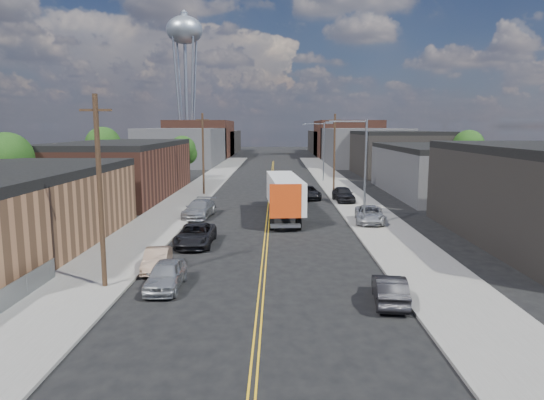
{
  "coord_description": "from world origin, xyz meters",
  "views": [
    {
      "loc": [
        0.77,
        -14.29,
        8.39
      ],
      "look_at": [
        0.42,
        24.49,
        2.5
      ],
      "focal_mm": 32.0,
      "sensor_mm": 36.0,
      "label": 1
    }
  ],
  "objects_px": {
    "car_left_b": "(157,260)",
    "car_ahead_truck": "(308,192)",
    "car_left_d": "(199,209)",
    "semi_truck": "(284,193)",
    "car_left_a": "(166,275)",
    "car_right_lot_a": "(369,214)",
    "car_right_lot_c": "(343,194)",
    "car_right_oncoming": "(390,289)",
    "car_left_c": "(195,235)",
    "water_tower": "(185,36)"
  },
  "relations": [
    {
      "from": "car_right_oncoming",
      "to": "car_left_a",
      "type": "bearing_deg",
      "value": -3.44
    },
    {
      "from": "car_left_b",
      "to": "car_ahead_truck",
      "type": "bearing_deg",
      "value": 64.16
    },
    {
      "from": "car_left_c",
      "to": "car_right_oncoming",
      "type": "bearing_deg",
      "value": -45.49
    },
    {
      "from": "water_tower",
      "to": "car_left_d",
      "type": "bearing_deg",
      "value": -78.96
    },
    {
      "from": "car_left_b",
      "to": "car_right_oncoming",
      "type": "height_order",
      "value": "car_right_oncoming"
    },
    {
      "from": "car_left_a",
      "to": "car_right_lot_c",
      "type": "xyz_separation_m",
      "value": [
        13.21,
        29.04,
        0.24
      ]
    },
    {
      "from": "semi_truck",
      "to": "car_left_a",
      "type": "distance_m",
      "value": 22.04
    },
    {
      "from": "car_left_c",
      "to": "car_right_lot_a",
      "type": "xyz_separation_m",
      "value": [
        13.84,
        7.69,
        0.12
      ]
    },
    {
      "from": "car_left_a",
      "to": "car_left_d",
      "type": "bearing_deg",
      "value": 93.45
    },
    {
      "from": "car_right_lot_c",
      "to": "water_tower",
      "type": "bearing_deg",
      "value": 108.53
    },
    {
      "from": "car_left_a",
      "to": "car_ahead_truck",
      "type": "distance_m",
      "value": 33.38
    },
    {
      "from": "car_left_a",
      "to": "car_left_b",
      "type": "relative_size",
      "value": 1.1
    },
    {
      "from": "car_right_lot_c",
      "to": "car_ahead_truck",
      "type": "height_order",
      "value": "car_right_lot_c"
    },
    {
      "from": "car_right_lot_c",
      "to": "car_right_lot_a",
      "type": "bearing_deg",
      "value": -91.53
    },
    {
      "from": "semi_truck",
      "to": "car_right_lot_c",
      "type": "distance_m",
      "value": 10.54
    },
    {
      "from": "car_left_c",
      "to": "car_right_oncoming",
      "type": "distance_m",
      "value": 15.95
    },
    {
      "from": "car_left_c",
      "to": "car_ahead_truck",
      "type": "distance_m",
      "value": 24.56
    },
    {
      "from": "car_left_c",
      "to": "car_right_lot_a",
      "type": "distance_m",
      "value": 15.84
    },
    {
      "from": "semi_truck",
      "to": "car_left_c",
      "type": "height_order",
      "value": "semi_truck"
    },
    {
      "from": "semi_truck",
      "to": "car_left_b",
      "type": "relative_size",
      "value": 3.87
    },
    {
      "from": "car_right_lot_a",
      "to": "car_right_lot_c",
      "type": "height_order",
      "value": "car_right_lot_c"
    },
    {
      "from": "car_ahead_truck",
      "to": "car_left_a",
      "type": "bearing_deg",
      "value": -113.33
    },
    {
      "from": "car_left_a",
      "to": "car_right_oncoming",
      "type": "relative_size",
      "value": 1.04
    },
    {
      "from": "car_left_a",
      "to": "car_right_lot_c",
      "type": "height_order",
      "value": "car_right_lot_c"
    },
    {
      "from": "car_left_d",
      "to": "car_right_oncoming",
      "type": "relative_size",
      "value": 1.35
    },
    {
      "from": "semi_truck",
      "to": "car_left_b",
      "type": "distance_m",
      "value": 19.42
    },
    {
      "from": "car_left_d",
      "to": "car_right_lot_a",
      "type": "height_order",
      "value": "car_left_d"
    },
    {
      "from": "car_ahead_truck",
      "to": "car_right_lot_a",
      "type": "bearing_deg",
      "value": -80.6
    },
    {
      "from": "car_left_b",
      "to": "car_left_d",
      "type": "height_order",
      "value": "car_left_d"
    },
    {
      "from": "water_tower",
      "to": "car_left_b",
      "type": "height_order",
      "value": "water_tower"
    },
    {
      "from": "semi_truck",
      "to": "car_left_d",
      "type": "relative_size",
      "value": 2.69
    },
    {
      "from": "semi_truck",
      "to": "car_ahead_truck",
      "type": "bearing_deg",
      "value": 70.11
    },
    {
      "from": "water_tower",
      "to": "semi_truck",
      "type": "height_order",
      "value": "water_tower"
    },
    {
      "from": "car_left_b",
      "to": "car_ahead_truck",
      "type": "xyz_separation_m",
      "value": [
        10.76,
        28.72,
        0.1
      ]
    },
    {
      "from": "car_left_a",
      "to": "car_right_lot_a",
      "type": "bearing_deg",
      "value": 50.38
    },
    {
      "from": "car_left_b",
      "to": "car_left_c",
      "type": "bearing_deg",
      "value": 73.0
    },
    {
      "from": "semi_truck",
      "to": "car_right_oncoming",
      "type": "bearing_deg",
      "value": -83.07
    },
    {
      "from": "semi_truck",
      "to": "car_ahead_truck",
      "type": "relative_size",
      "value": 2.83
    },
    {
      "from": "water_tower",
      "to": "car_ahead_truck",
      "type": "distance_m",
      "value": 78.87
    },
    {
      "from": "car_left_a",
      "to": "car_left_c",
      "type": "xyz_separation_m",
      "value": [
        0.0,
        9.36,
        0.02
      ]
    },
    {
      "from": "car_left_b",
      "to": "car_left_a",
      "type": "bearing_deg",
      "value": -74.29
    },
    {
      "from": "water_tower",
      "to": "car_right_oncoming",
      "type": "height_order",
      "value": "water_tower"
    },
    {
      "from": "car_left_b",
      "to": "car_right_lot_a",
      "type": "relative_size",
      "value": 0.75
    },
    {
      "from": "semi_truck",
      "to": "car_ahead_truck",
      "type": "xyz_separation_m",
      "value": [
        3.0,
        10.99,
        -1.48
      ]
    },
    {
      "from": "car_left_b",
      "to": "car_ahead_truck",
      "type": "relative_size",
      "value": 0.73
    },
    {
      "from": "car_right_oncoming",
      "to": "car_right_lot_a",
      "type": "xyz_separation_m",
      "value": [
        2.64,
        19.05,
        0.19
      ]
    },
    {
      "from": "car_ahead_truck",
      "to": "car_left_c",
      "type": "bearing_deg",
      "value": -119.56
    },
    {
      "from": "semi_truck",
      "to": "car_left_a",
      "type": "xyz_separation_m",
      "value": [
        -6.5,
        -21.01,
        -1.49
      ]
    },
    {
      "from": "car_left_d",
      "to": "car_right_oncoming",
      "type": "height_order",
      "value": "car_left_d"
    },
    {
      "from": "car_right_lot_a",
      "to": "car_right_lot_c",
      "type": "relative_size",
      "value": 1.07
    }
  ]
}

